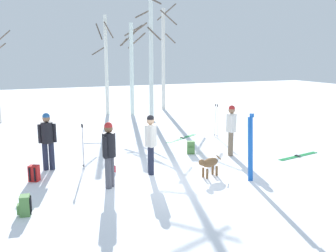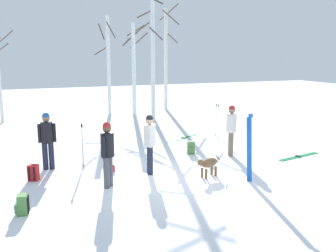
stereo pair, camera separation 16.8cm
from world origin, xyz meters
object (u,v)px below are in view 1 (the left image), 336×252
Objects in this scene: backpack_1 at (191,148)px; backpack_2 at (25,206)px; person_3 at (47,138)px; ski_pair_lying_0 at (298,156)px; person_4 at (151,140)px; backpack_0 at (34,173)px; ski_poles_0 at (83,145)px; birch_tree_4 at (132,66)px; ski_pair_planted_0 at (250,148)px; person_1 at (231,127)px; person_2 at (109,150)px; birch_tree_5 at (151,48)px; birch_tree_6 at (164,57)px; ski_pair_lying_1 at (182,138)px; birch_tree_3 at (106,64)px; dog at (209,164)px; ski_poles_1 at (216,119)px; water_bottle_0 at (114,169)px.

backpack_1 is 1.00× the size of backpack_2.
person_3 is 8.14m from ski_pair_lying_0.
person_4 is 3.90× the size of backpack_0.
backpack_2 is at bearing -121.11° from ski_poles_0.
ski_pair_planted_0 is at bearing -91.74° from birch_tree_4.
person_1 is at bearing -86.52° from birch_tree_4.
ski_poles_0 is at bearing 99.97° from person_2.
birch_tree_5 reaches higher than ski_poles_0.
ski_pair_planted_0 is at bearing -32.39° from person_3.
ski_poles_0 is at bearing -123.07° from birch_tree_6.
birch_tree_4 is 2.87m from birch_tree_6.
birch_tree_3 is at bearing 100.80° from ski_pair_lying_1.
birch_tree_6 is at bearing 57.35° from backpack_2.
person_1 is 7.14m from backpack_2.
ski_poles_0 is 10.16m from birch_tree_4.
person_4 is at bearing 25.37° from backpack_2.
ski_pair_lying_0 is 1.36× the size of ski_poles_0.
birch_tree_6 is at bearing 29.91° from birch_tree_4.
birch_tree_5 is (0.50, -1.70, 0.95)m from birch_tree_4.
ski_poles_0 reaches higher than ski_pair_lying_0.
person_2 is 1.27× the size of ski_poles_0.
backpack_0 is (-8.37, 0.77, 0.20)m from ski_pair_lying_0.
dog is at bearing -18.26° from backpack_0.
backpack_2 is at bearing -122.80° from birch_tree_5.
ski_poles_0 is at bearing 143.02° from person_4.
ski_pair_lying_1 is at bearing 73.07° from backpack_1.
birch_tree_6 reaches higher than backpack_1.
birch_tree_6 is at bearing 83.42° from ski_poles_1.
ski_pair_planted_0 is 4.90m from ski_poles_0.
backpack_2 is 13.74m from birch_tree_3.
backpack_0 and backpack_2 have the same top height.
ski_poles_1 is at bearing 69.90° from ski_pair_planted_0.
birch_tree_4 is at bearing 93.48° from person_1.
backpack_0 is 5.24m from backpack_1.
ski_pair_lying_1 is 3.88× the size of backpack_2.
birch_tree_5 is at bearing 85.14° from ski_pair_lying_1.
person_4 is 1.77m from dog.
person_1 is 1.55m from backpack_1.
ski_pair_lying_1 is at bearing 74.50° from dog.
ski_pair_planted_0 is at bearing -94.82° from ski_pair_lying_1.
water_bottle_0 is at bearing -102.32° from birch_tree_3.
person_2 is at bearing 25.27° from backpack_2.
ski_pair_lying_1 is 7.83m from birch_tree_3.
dog is 1.24m from ski_pair_planted_0.
person_4 is at bearing -30.77° from water_bottle_0.
person_1 reaches higher than backpack_2.
ski_poles_1 is 8.24m from birch_tree_3.
backpack_0 is at bearing 82.01° from backpack_2.
ski_pair_lying_1 is at bearing 54.49° from person_4.
person_4 is 1.40m from water_bottle_0.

